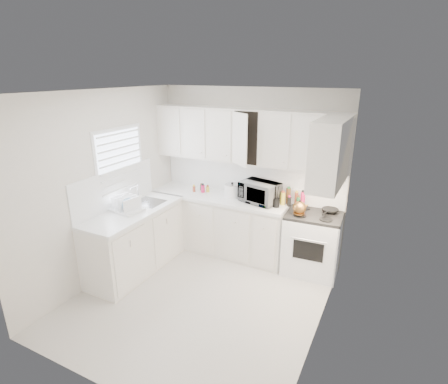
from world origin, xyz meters
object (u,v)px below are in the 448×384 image
Objects in this scene: tea_kettle at (300,207)px; rice_cooker at (232,190)px; utensil_crock at (276,196)px; microwave at (260,190)px; stove at (313,235)px; dish_rack at (126,202)px.

tea_kettle is 1.14m from rice_cooker.
utensil_crock is at bearing 150.60° from tea_kettle.
stove is at bearing 12.51° from microwave.
stove is at bearing 34.06° from dish_rack.
utensil_crock reaches higher than tea_kettle.
stove reaches higher than tea_kettle.
tea_kettle is 0.96× the size of rice_cooker.
stove is 4.92× the size of rice_cooker.
dish_rack is at bearing -129.83° from microwave.
dish_rack is (-1.55, -1.17, -0.07)m from microwave.
stove is 5.10× the size of tea_kettle.
tea_kettle is at bearing -1.31° from microwave.
tea_kettle is 0.52× the size of dish_rack.
stove is 1.39m from rice_cooker.
tea_kettle is at bearing -23.63° from rice_cooker.
dish_rack is (-1.09, -1.19, 0.00)m from rice_cooker.
microwave is at bearing 163.93° from utensil_crock.
stove is at bearing -15.29° from rice_cooker.
tea_kettle is 0.41× the size of microwave.
stove is 0.76m from utensil_crock.
rice_cooker is at bearing 154.09° from tea_kettle.
microwave is 1.94m from dish_rack.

